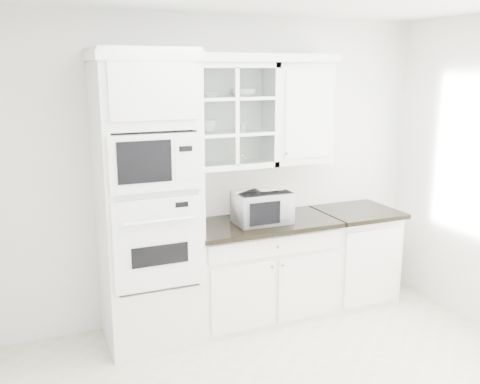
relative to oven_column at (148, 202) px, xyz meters
name	(u,v)px	position (x,y,z in m)	size (l,w,h in m)	color
room_shell	(290,140)	(0.75, -0.99, 0.58)	(4.00, 3.50, 2.70)	white
oven_column	(148,202)	(0.00, 0.00, 0.00)	(0.76, 0.68, 2.40)	white
base_cabinet_run	(261,269)	(1.03, 0.03, -0.74)	(1.32, 0.67, 0.92)	white
extra_base_cabinet	(353,254)	(2.03, 0.03, -0.74)	(0.72, 0.67, 0.92)	white
upper_cabinet_glass	(230,116)	(0.78, 0.17, 0.65)	(0.80, 0.33, 0.90)	white
upper_cabinet_solid	(299,113)	(1.46, 0.17, 0.65)	(0.55, 0.33, 0.90)	white
crown_molding	(219,57)	(0.68, 0.14, 1.14)	(2.14, 0.38, 0.07)	white
countertop_microwave	(261,207)	(1.00, -0.02, -0.14)	(0.48, 0.40, 0.28)	white
bowl_a	(209,95)	(0.59, 0.15, 0.83)	(0.19, 0.19, 0.05)	white
bowl_b	(244,93)	(0.90, 0.15, 0.84)	(0.21, 0.21, 0.07)	white
cup_a	(208,126)	(0.59, 0.18, 0.56)	(0.14, 0.14, 0.11)	white
cup_b	(243,127)	(0.90, 0.17, 0.55)	(0.09, 0.09, 0.08)	white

